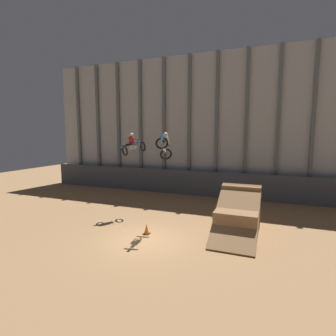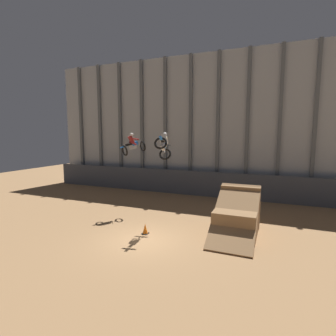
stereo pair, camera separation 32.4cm
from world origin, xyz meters
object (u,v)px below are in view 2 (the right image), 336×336
at_px(traffic_cone_near_ramp, 145,229).
at_px(rider_bike_right_air, 163,145).
at_px(dirt_ramp, 237,217).
at_px(rider_bike_left_air, 133,145).

bearing_deg(traffic_cone_near_ramp, rider_bike_right_air, 69.86).
relative_size(dirt_ramp, rider_bike_right_air, 2.47).
relative_size(dirt_ramp, traffic_cone_near_ramp, 7.60).
relative_size(rider_bike_right_air, traffic_cone_near_ramp, 3.08).
bearing_deg(rider_bike_left_air, dirt_ramp, 24.19).
bearing_deg(dirt_ramp, rider_bike_right_air, -169.22).
distance_m(rider_bike_left_air, rider_bike_right_air, 3.63).
xyz_separation_m(rider_bike_right_air, traffic_cone_near_ramp, (-0.51, -1.38, -4.58)).
height_order(rider_bike_left_air, traffic_cone_near_ramp, rider_bike_left_air).
distance_m(rider_bike_right_air, traffic_cone_near_ramp, 4.81).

